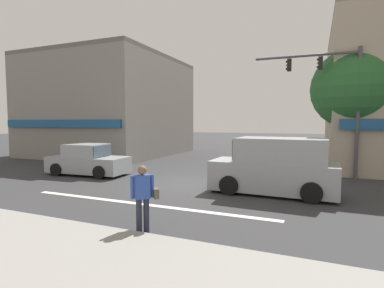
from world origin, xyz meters
name	(u,v)px	position (x,y,z in m)	size (l,w,h in m)	color
ground_plane	(185,184)	(0.00, 0.00, 0.00)	(120.00, 120.00, 0.00)	#333335
lane_marking_stripe	(142,204)	(0.00, -3.50, 0.00)	(9.00, 0.24, 0.01)	silver
building_left_block	(111,107)	(-10.82, 9.02, 3.94)	(10.48, 11.16, 7.87)	gray
street_tree	(352,89)	(6.90, 5.74, 4.41)	(4.11, 4.11, 6.48)	#4C3823
utility_pole_near_left	(89,106)	(-8.84, 4.12, 3.74)	(1.40, 0.22, 7.18)	brown
utility_pole_far_right	(363,98)	(7.61, 7.56, 4.05)	(1.40, 0.22, 7.80)	brown
traffic_light_mast	(336,91)	(6.03, 4.16, 4.18)	(4.89, 0.26, 6.20)	#47474C
sedan_crossing_rightbound	(252,157)	(1.88, 5.32, 0.71)	(2.11, 4.21, 1.58)	#999EA3
sedan_parked_curbside	(88,161)	(-5.54, 0.18, 0.71)	(4.20, 2.08, 1.58)	#999EA3
van_approaching_near	(275,167)	(3.85, -0.31, 1.01)	(4.66, 2.15, 2.11)	#999EA3
pedestrian_foreground_with_bag	(143,195)	(1.40, -5.68, 0.95)	(0.63, 0.52, 1.67)	#232838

